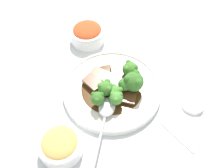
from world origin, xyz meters
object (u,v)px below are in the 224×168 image
Objects in this scene: broccoli_floret_3 at (106,88)px; side_bowl_appetizer at (60,145)px; main_plate at (112,89)px; broccoli_floret_5 at (116,98)px; broccoli_floret_6 at (125,85)px; beef_strip_2 at (102,76)px; serving_spoon at (106,113)px; beef_strip_1 at (93,83)px; broccoli_floret_4 at (130,69)px; beef_strip_3 at (127,97)px; beef_strip_4 at (118,71)px; side_bowl_kimchi at (87,33)px; sauce_dish at (193,105)px; broccoli_floret_0 at (134,81)px; broccoli_floret_1 at (115,91)px; broccoli_floret_2 at (97,98)px; beef_strip_0 at (117,83)px.

side_bowl_appetizer is (0.05, -0.17, -0.02)m from broccoli_floret_3.
broccoli_floret_5 is (0.05, -0.02, 0.03)m from main_plate.
main_plate is 5.99× the size of broccoli_floret_6.
serving_spoon is at bearing -31.51° from beef_strip_2.
broccoli_floret_3 reaches higher than beef_strip_1.
broccoli_floret_4 is 1.31× the size of broccoli_floret_5.
beef_strip_3 is at bearing 95.06° from serving_spoon.
beef_strip_4 is 1.11× the size of broccoli_floret_4.
beef_strip_1 is at bearing -141.07° from broccoli_floret_6.
serving_spoon is at bearing -47.48° from main_plate.
broccoli_floret_6 is at bearing -9.30° from side_bowl_kimchi.
broccoli_floret_5 is (0.09, -0.02, 0.02)m from beef_strip_2.
side_bowl_appetizer is at bearing -87.94° from serving_spoon.
sauce_dish is (0.11, 0.13, -0.02)m from beef_strip_3.
broccoli_floret_0 reaches higher than broccoli_floret_3.
broccoli_floret_0 is 1.34× the size of broccoli_floret_6.
beef_strip_1 is at bearing -170.97° from broccoli_floret_5.
beef_strip_3 is 0.21m from side_bowl_appetizer.
beef_strip_4 is 1.53× the size of broccoli_floret_1.
beef_strip_3 reaches higher than main_plate.
serving_spoon is 0.29m from side_bowl_kimchi.
beef_strip_4 is at bearing 116.61° from broccoli_floret_2.
broccoli_floret_4 reaches higher than beef_strip_4.
broccoli_floret_0 is 0.24m from side_bowl_appetizer.
broccoli_floret_0 reaches higher than broccoli_floret_4.
beef_strip_0 is 1.42× the size of broccoli_floret_4.
serving_spoon is at bearing -3.93° from broccoli_floret_2.
beef_strip_1 is 0.11m from broccoli_floret_4.
broccoli_floret_6 reaches higher than main_plate.
beef_strip_4 is 0.33× the size of serving_spoon.
beef_strip_3 is 0.97× the size of sauce_dish.
broccoli_floret_4 reaches higher than side_bowl_kimchi.
main_plate is 4.79× the size of beef_strip_1.
beef_strip_3 is 0.08m from broccoli_floret_2.
broccoli_floret_4 reaches higher than beef_strip_2.
broccoli_floret_0 reaches higher than sauce_dish.
main_plate is 0.05m from beef_strip_1.
broccoli_floret_0 is 1.14× the size of broccoli_floret_4.
side_bowl_kimchi reaches higher than beef_strip_4.
broccoli_floret_1 is 0.06m from serving_spoon.
serving_spoon is at bearing -74.31° from broccoli_floret_5.
main_plate is at bearing -88.10° from beef_strip_0.
beef_strip_1 is 0.53× the size of side_bowl_appetizer.
broccoli_floret_0 is 0.07m from broccoli_floret_3.
beef_strip_4 is 0.07m from broccoli_floret_6.
broccoli_floret_2 is (0.06, -0.03, 0.02)m from beef_strip_1.
beef_strip_0 is at bearing 91.90° from main_plate.
beef_strip_1 is at bearing -159.35° from broccoli_floret_1.
beef_strip_1 is 1.39× the size of broccoli_floret_5.
broccoli_floret_5 is 0.38× the size of side_bowl_appetizer.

